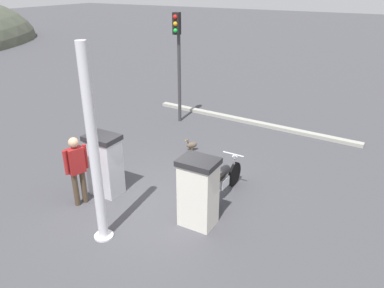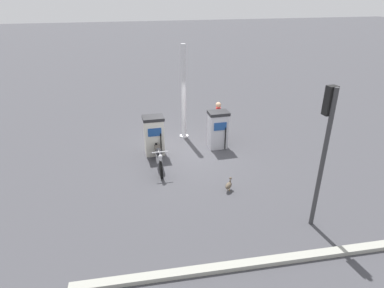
% 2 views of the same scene
% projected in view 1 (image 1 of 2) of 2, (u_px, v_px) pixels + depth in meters
% --- Properties ---
extents(ground_plane, '(120.00, 120.00, 0.00)m').
position_uv_depth(ground_plane, '(155.00, 202.00, 8.89)').
color(ground_plane, '#424247').
extents(fuel_pump_near, '(0.67, 0.81, 1.57)m').
position_uv_depth(fuel_pump_near, '(198.00, 192.00, 7.82)').
color(fuel_pump_near, silver).
rests_on(fuel_pump_near, ground).
extents(fuel_pump_far, '(0.65, 0.81, 1.55)m').
position_uv_depth(fuel_pump_far, '(105.00, 164.00, 9.00)').
color(fuel_pump_far, silver).
rests_on(fuel_pump_far, ground).
extents(motorcycle_near_pump, '(2.10, 0.56, 0.96)m').
position_uv_depth(motorcycle_near_pump, '(222.00, 181.00, 8.92)').
color(motorcycle_near_pump, black).
rests_on(motorcycle_near_pump, ground).
extents(attendant_person, '(0.57, 0.30, 1.71)m').
position_uv_depth(attendant_person, '(77.00, 167.00, 8.47)').
color(attendant_person, '#473828').
rests_on(attendant_person, ground).
extents(wandering_duck, '(0.37, 0.36, 0.43)m').
position_uv_depth(wandering_duck, '(191.00, 145.00, 11.50)').
color(wandering_duck, brown).
rests_on(wandering_duck, ground).
extents(roadside_traffic_light, '(0.39, 0.26, 3.91)m').
position_uv_depth(roadside_traffic_light, '(178.00, 50.00, 12.88)').
color(roadside_traffic_light, '#38383A').
rests_on(roadside_traffic_light, ground).
extents(canopy_support_pole, '(0.40, 0.40, 4.00)m').
position_uv_depth(canopy_support_pole, '(94.00, 154.00, 6.93)').
color(canopy_support_pole, silver).
rests_on(canopy_support_pole, ground).
extents(road_edge_kerb, '(0.67, 7.96, 0.12)m').
position_uv_depth(road_edge_kerb, '(250.00, 122.00, 13.76)').
color(road_edge_kerb, '#9E9E93').
rests_on(road_edge_kerb, ground).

